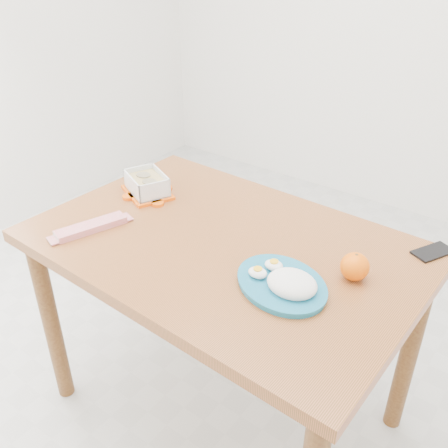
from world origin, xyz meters
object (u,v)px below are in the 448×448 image
Objects in this scene: dining_table at (224,268)px; smartphone at (433,252)px; orange_fruit at (355,267)px; food_container at (147,184)px; rice_plate at (285,282)px.

dining_table is 9.65× the size of smartphone.
dining_table is at bearing -171.54° from orange_fruit.
smartphone is (0.14, 0.26, -0.04)m from orange_fruit.
orange_fruit is (0.81, -0.03, 0.00)m from food_container.
dining_table is 5.36× the size of food_container.
food_container is at bearing 177.97° from orange_fruit.
rice_plate is at bearing -96.31° from smartphone.
rice_plate is (0.27, -0.09, 0.13)m from dining_table.
smartphone is (0.26, 0.41, -0.02)m from rice_plate.
orange_fruit is at bearing 72.82° from rice_plate.
orange_fruit is (0.40, 0.06, 0.14)m from dining_table.
food_container and orange_fruit have the same top height.
dining_table is at bearing 12.49° from food_container.
rice_plate is (0.68, -0.18, -0.01)m from food_container.
orange_fruit is 0.22× the size of rice_plate.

